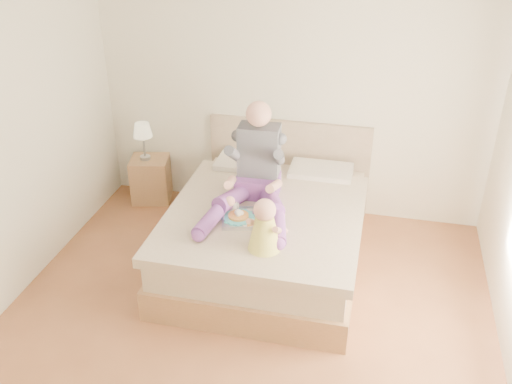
% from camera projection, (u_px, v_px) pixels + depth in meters
% --- Properties ---
extents(room, '(4.02, 4.22, 2.71)m').
position_uv_depth(room, '(250.00, 164.00, 3.81)').
color(room, brown).
rests_on(room, ground).
extents(bed, '(1.70, 2.18, 1.00)m').
position_uv_depth(bed, '(269.00, 228.00, 5.32)').
color(bed, olive).
rests_on(bed, ground).
extents(nightstand, '(0.48, 0.44, 0.50)m').
position_uv_depth(nightstand, '(151.00, 179.00, 6.33)').
color(nightstand, olive).
rests_on(nightstand, ground).
extents(lamp, '(0.20, 0.20, 0.42)m').
position_uv_depth(lamp, '(143.00, 132.00, 6.06)').
color(lamp, '#B3B6BA').
rests_on(lamp, nightstand).
extents(adult, '(0.78, 1.11, 0.92)m').
position_uv_depth(adult, '(255.00, 175.00, 5.05)').
color(adult, '#6C3688').
rests_on(adult, bed).
extents(tray, '(0.52, 0.44, 0.13)m').
position_uv_depth(tray, '(249.00, 216.00, 4.89)').
color(tray, '#B3B6BA').
rests_on(tray, bed).
extents(baby, '(0.31, 0.40, 0.44)m').
position_uv_depth(baby, '(265.00, 228.00, 4.44)').
color(baby, '#FAF04F').
rests_on(baby, bed).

